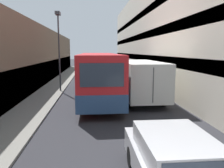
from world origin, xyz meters
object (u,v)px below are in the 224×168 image
box_truck (137,77)px  street_lamp (59,36)px  bus (98,74)px  car_hatchback (176,164)px

box_truck → street_lamp: street_lamp is taller
bus → box_truck: bus is taller
street_lamp → car_hatchback: bearing=-71.1°
car_hatchback → street_lamp: street_lamp is taller
car_hatchback → street_lamp: (-4.56, 13.34, 3.79)m
street_lamp → bus: bearing=-37.1°
car_hatchback → street_lamp: 14.60m
bus → street_lamp: 4.78m
street_lamp → box_truck: bearing=-21.7°
box_truck → street_lamp: bearing=158.3°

